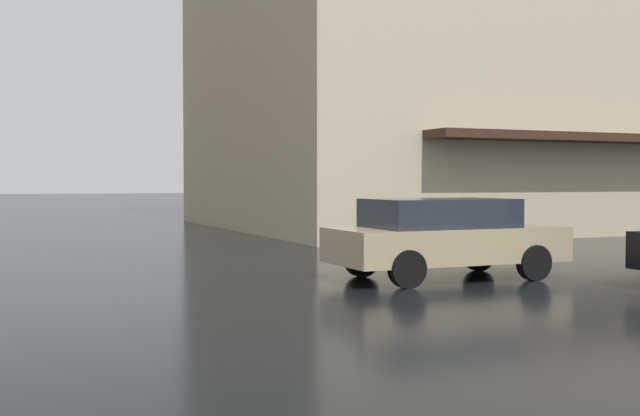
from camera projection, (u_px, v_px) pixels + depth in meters
The scene contains 1 object.
car_champagne at pixel (444, 236), 13.83m from camera, with size 1.85×4.10×1.41m.
Camera 1 is at (-6.33, -3.14, 1.71)m, focal length 44.32 mm.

